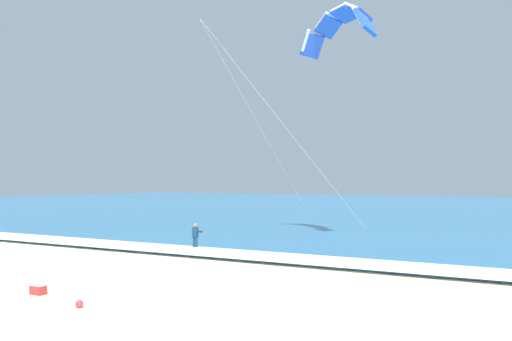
# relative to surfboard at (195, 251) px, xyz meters

# --- Properties ---
(sea) EXTENTS (200.00, 120.00, 0.20)m
(sea) POSITION_rel_surfboard_xyz_m (-0.46, 57.82, 0.07)
(sea) COLOR teal
(sea) RESTS_ON ground
(surf_foam) EXTENTS (200.00, 3.13, 0.04)m
(surf_foam) POSITION_rel_surfboard_xyz_m (-0.46, -1.18, 0.19)
(surf_foam) COLOR white
(surf_foam) RESTS_ON sea
(surfboard) EXTENTS (0.50, 1.42, 0.09)m
(surfboard) POSITION_rel_surfboard_xyz_m (0.00, 0.00, 0.00)
(surfboard) COLOR #239EC6
(surfboard) RESTS_ON ground
(kitesurfer) EXTENTS (0.55, 0.53, 1.69)m
(kitesurfer) POSITION_rel_surfboard_xyz_m (0.00, 0.02, 0.91)
(kitesurfer) COLOR #143347
(kitesurfer) RESTS_ON ground
(kite_primary) EXTENTS (9.34, 10.56, 15.13)m
(kite_primary) POSITION_rel_surfboard_xyz_m (6.14, 8.47, 15.07)
(kite_primary) COLOR blue
(cooler_box) EXTENTS (0.58, 0.38, 0.40)m
(cooler_box) POSITION_rel_surfboard_xyz_m (2.04, -12.97, 0.18)
(cooler_box) COLOR red
(cooler_box) RESTS_ON ground
(beach_ball) EXTENTS (0.26, 0.26, 0.26)m
(beach_ball) POSITION_rel_surfboard_xyz_m (5.04, -13.74, 0.11)
(beach_ball) COLOR red
(beach_ball) RESTS_ON ground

